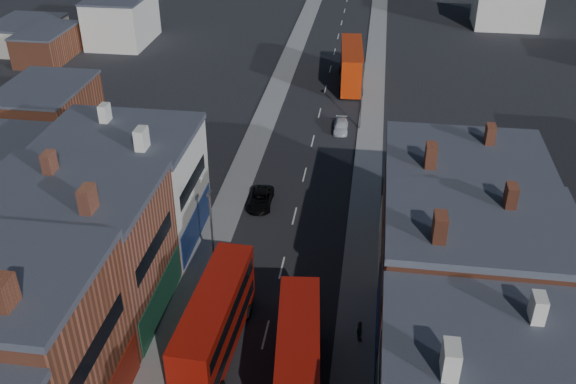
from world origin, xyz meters
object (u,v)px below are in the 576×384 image
(car_3, at_px, (341,126))
(ped_3, at_px, (360,331))
(bus_0, at_px, (215,321))
(bus_1, at_px, (298,364))
(car_2, at_px, (260,199))
(bus_2, at_px, (351,65))

(car_3, bearing_deg, ped_3, -85.77)
(bus_0, height_order, bus_1, bus_0)
(ped_3, bearing_deg, bus_0, 89.45)
(bus_0, distance_m, car_3, 37.78)
(bus_0, relative_size, car_2, 2.52)
(car_3, bearing_deg, bus_0, -101.22)
(bus_1, bearing_deg, car_3, 84.17)
(bus_1, distance_m, bus_2, 55.35)
(bus_0, height_order, car_3, bus_0)
(car_2, bearing_deg, bus_0, -90.92)
(bus_1, relative_size, car_2, 2.52)
(car_2, xyz_separation_m, ped_3, (10.26, -17.22, 0.32))
(bus_0, xyz_separation_m, car_3, (6.11, 37.22, -2.17))
(car_2, distance_m, ped_3, 20.04)
(bus_0, bearing_deg, car_3, 83.40)
(bus_0, relative_size, bus_1, 1.00)
(car_2, bearing_deg, bus_2, 76.20)
(car_3, height_order, ped_3, ped_3)
(bus_2, height_order, car_3, bus_2)
(bus_0, relative_size, ped_3, 6.96)
(bus_0, xyz_separation_m, ped_3, (9.85, 2.35, -1.77))
(bus_1, distance_m, ped_3, 6.81)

